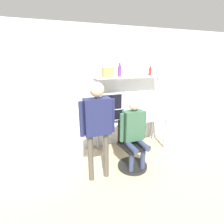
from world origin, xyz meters
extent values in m
plane|color=tan|center=(0.00, 0.00, 0.00)|extent=(12.00, 12.00, 0.00)
cube|color=silver|center=(0.00, 0.75, 1.35)|extent=(8.00, 0.06, 2.70)
cube|color=white|center=(0.00, 0.37, 0.74)|extent=(1.62, 0.70, 0.03)
cylinder|color=#A5A5AA|center=(-0.75, 0.08, 0.36)|extent=(0.05, 0.05, 0.73)
cylinder|color=#A5A5AA|center=(0.75, 0.08, 0.36)|extent=(0.05, 0.05, 0.73)
cylinder|color=#A5A5AA|center=(-0.75, 0.66, 0.36)|extent=(0.05, 0.05, 0.73)
cylinder|color=#A5A5AA|center=(0.75, 0.66, 0.36)|extent=(0.05, 0.05, 0.73)
cube|color=silver|center=(0.00, 0.55, 1.64)|extent=(1.54, 0.32, 0.02)
cylinder|color=#B2B2B7|center=(-0.75, 0.55, 0.83)|extent=(0.04, 0.04, 1.65)
cylinder|color=#B2B2B7|center=(0.75, 0.55, 0.83)|extent=(0.04, 0.04, 1.65)
cylinder|color=#333338|center=(-0.39, 0.57, 0.76)|extent=(0.24, 0.24, 0.01)
cylinder|color=#333338|center=(-0.39, 0.57, 0.82)|extent=(0.06, 0.06, 0.10)
cube|color=#333338|center=(-0.39, 0.57, 1.06)|extent=(0.48, 0.01, 0.41)
cube|color=black|center=(-0.39, 0.57, 1.06)|extent=(0.45, 0.02, 0.39)
cube|color=#BCBCC1|center=(-0.35, 0.21, 0.76)|extent=(0.32, 0.24, 0.01)
cube|color=black|center=(-0.35, 0.20, 0.77)|extent=(0.27, 0.13, 0.00)
cube|color=#BCBCC1|center=(-0.35, 0.31, 0.88)|extent=(0.32, 0.06, 0.23)
cube|color=black|center=(-0.35, 0.30, 0.88)|extent=(0.28, 0.04, 0.20)
cube|color=silver|center=(-0.11, 0.21, 0.76)|extent=(0.07, 0.15, 0.01)
cube|color=black|center=(-0.11, 0.21, 0.77)|extent=(0.06, 0.13, 0.00)
cylinder|color=black|center=(-0.32, -0.36, 0.03)|extent=(0.56, 0.56, 0.06)
cylinder|color=#4C4C51|center=(-0.32, -0.36, 0.25)|extent=(0.06, 0.06, 0.38)
cube|color=black|center=(-0.32, -0.36, 0.47)|extent=(0.51, 0.51, 0.05)
cube|color=black|center=(-0.34, -0.15, 0.72)|extent=(0.42, 0.09, 0.45)
cylinder|color=#2D3856|center=(-0.44, -0.53, 0.25)|extent=(0.09, 0.09, 0.49)
cylinder|color=#2D3856|center=(-0.20, -0.53, 0.25)|extent=(0.09, 0.09, 0.49)
cylinder|color=#2D3856|center=(-0.44, -0.50, 0.54)|extent=(0.10, 0.38, 0.10)
cylinder|color=#2D3856|center=(-0.20, -0.50, 0.54)|extent=(0.10, 0.38, 0.10)
cube|color=#33593F|center=(-0.32, -0.33, 0.86)|extent=(0.36, 0.20, 0.56)
cylinder|color=#33593F|center=(-0.54, -0.33, 0.85)|extent=(0.08, 0.08, 0.53)
cylinder|color=#33593F|center=(-0.09, -0.33, 0.85)|extent=(0.08, 0.08, 0.53)
sphere|color=beige|center=(-0.32, -0.33, 1.27)|extent=(0.21, 0.21, 0.21)
cylinder|color=#4C473D|center=(-1.15, -0.42, 0.42)|extent=(0.09, 0.09, 0.85)
cylinder|color=#4C473D|center=(-0.88, -0.42, 0.42)|extent=(0.09, 0.09, 0.85)
cube|color=#1E234C|center=(-1.02, -0.42, 1.14)|extent=(0.42, 0.20, 0.60)
cylinder|color=#1E234C|center=(-1.27, -0.42, 1.13)|extent=(0.08, 0.08, 0.57)
cylinder|color=#1E234C|center=(-0.76, -0.42, 1.13)|extent=(0.08, 0.08, 0.57)
sphere|color=#D8AD8C|center=(-1.02, -0.42, 1.58)|extent=(0.23, 0.23, 0.23)
cylinder|color=maroon|center=(0.54, 0.55, 1.74)|extent=(0.07, 0.07, 0.17)
cylinder|color=maroon|center=(0.54, 0.55, 1.84)|extent=(0.03, 0.03, 0.03)
cylinder|color=black|center=(0.54, 0.55, 1.87)|extent=(0.04, 0.04, 0.01)
cylinder|color=#593372|center=(-0.22, 0.55, 1.77)|extent=(0.08, 0.08, 0.23)
cylinder|color=#593372|center=(-0.22, 0.55, 1.91)|extent=(0.04, 0.04, 0.04)
cylinder|color=black|center=(-0.22, 0.55, 1.94)|extent=(0.04, 0.04, 0.01)
cylinder|color=silver|center=(0.12, 0.55, 1.77)|extent=(0.06, 0.06, 0.24)
cylinder|color=silver|center=(0.12, 0.55, 1.92)|extent=(0.03, 0.03, 0.04)
cylinder|color=black|center=(0.12, 0.55, 1.95)|extent=(0.03, 0.03, 0.01)
cube|color=#B27A47|center=(-0.49, 0.55, 1.75)|extent=(0.22, 0.17, 0.20)
camera|label=1|loc=(-1.74, -2.97, 2.03)|focal=28.00mm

